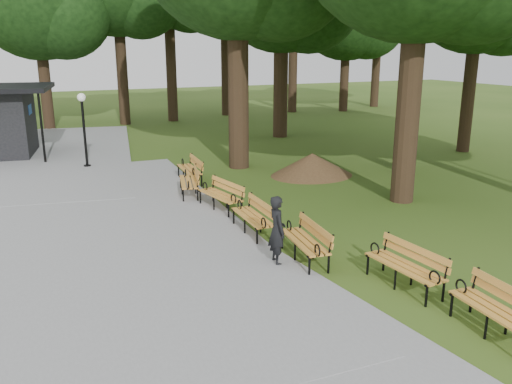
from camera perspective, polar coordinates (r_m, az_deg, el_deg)
name	(u,v)px	position (r m, az deg, el deg)	size (l,w,h in m)	color
ground	(277,245)	(12.89, 2.23, -5.76)	(100.00, 100.00, 0.00)	#324E16
path	(89,229)	(14.56, -17.55, -3.85)	(12.00, 38.00, 0.06)	gray
person	(277,230)	(11.59, 2.29, -4.14)	(0.57, 0.37, 1.56)	black
lamp_post	(83,114)	(21.80, -18.15, 7.99)	(0.32, 0.32, 2.92)	black
dirt_mound	(312,164)	(19.80, 6.04, 2.98)	(2.63, 2.63, 0.84)	#47301C
bench_0	(498,313)	(9.75, 24.62, -11.72)	(1.90, 0.64, 0.88)	orange
bench_1	(404,267)	(10.99, 15.68, -7.76)	(1.90, 0.64, 0.88)	orange
bench_2	(304,242)	(11.93, 5.22, -5.35)	(1.90, 0.64, 0.88)	orange
bench_3	(253,217)	(13.53, -0.36, -2.74)	(1.90, 0.64, 0.88)	orange
bench_4	(220,196)	(15.51, -3.87, -0.39)	(1.90, 0.64, 0.88)	orange
bench_5	(189,182)	(17.16, -7.27, 1.07)	(1.90, 0.64, 0.88)	orange
bench_6	(189,170)	(18.90, -7.18, 2.41)	(1.90, 0.64, 0.88)	orange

